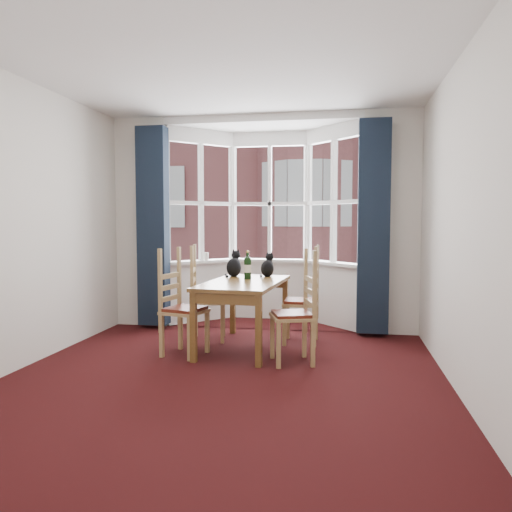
% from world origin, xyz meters
% --- Properties ---
extents(floor, '(4.50, 4.50, 0.00)m').
position_xyz_m(floor, '(0.00, 0.00, 0.00)').
color(floor, black).
rests_on(floor, ground).
extents(ceiling, '(4.50, 4.50, 0.00)m').
position_xyz_m(ceiling, '(0.00, 0.00, 2.80)').
color(ceiling, white).
rests_on(ceiling, floor).
extents(wall_left, '(0.00, 4.50, 4.50)m').
position_xyz_m(wall_left, '(-2.00, 0.00, 1.40)').
color(wall_left, silver).
rests_on(wall_left, floor).
extents(wall_right, '(0.00, 4.50, 4.50)m').
position_xyz_m(wall_right, '(2.00, 0.00, 1.40)').
color(wall_right, silver).
rests_on(wall_right, floor).
extents(wall_near, '(4.00, 0.00, 4.00)m').
position_xyz_m(wall_near, '(0.00, -2.25, 1.40)').
color(wall_near, silver).
rests_on(wall_near, floor).
extents(wall_back_pier_left, '(0.70, 0.12, 2.80)m').
position_xyz_m(wall_back_pier_left, '(-1.65, 2.25, 1.40)').
color(wall_back_pier_left, silver).
rests_on(wall_back_pier_left, floor).
extents(wall_back_pier_right, '(0.70, 0.12, 2.80)m').
position_xyz_m(wall_back_pier_right, '(1.65, 2.25, 1.40)').
color(wall_back_pier_right, silver).
rests_on(wall_back_pier_right, floor).
extents(bay_window, '(2.76, 0.94, 2.80)m').
position_xyz_m(bay_window, '(0.00, 2.75, 1.40)').
color(bay_window, white).
rests_on(bay_window, floor).
extents(curtain_left, '(0.38, 0.22, 2.60)m').
position_xyz_m(curtain_left, '(-1.42, 2.07, 1.35)').
color(curtain_left, '#152030').
rests_on(curtain_left, floor).
extents(curtain_right, '(0.38, 0.22, 2.60)m').
position_xyz_m(curtain_right, '(1.42, 2.07, 1.35)').
color(curtain_right, '#152030').
rests_on(curtain_right, floor).
extents(dining_table, '(0.89, 1.51, 0.75)m').
position_xyz_m(dining_table, '(-0.03, 1.22, 0.66)').
color(dining_table, brown).
rests_on(dining_table, floor).
extents(chair_left_near, '(0.49, 0.50, 0.92)m').
position_xyz_m(chair_left_near, '(-0.68, 0.85, 0.47)').
color(chair_left_near, '#A68650').
rests_on(chair_left_near, floor).
extents(chair_left_far, '(0.48, 0.49, 0.92)m').
position_xyz_m(chair_left_far, '(-0.61, 1.51, 0.47)').
color(chair_left_far, '#A68650').
rests_on(chair_left_far, floor).
extents(chair_right_near, '(0.51, 0.52, 0.92)m').
position_xyz_m(chair_right_near, '(0.65, 0.76, 0.47)').
color(chair_right_near, '#A68650').
rests_on(chair_right_near, floor).
extents(chair_right_far, '(0.40, 0.42, 0.92)m').
position_xyz_m(chair_right_far, '(0.67, 1.57, 0.47)').
color(chair_right_far, '#A68650').
rests_on(chair_right_far, floor).
extents(cat_left, '(0.20, 0.26, 0.34)m').
position_xyz_m(cat_left, '(-0.24, 1.69, 0.88)').
color(cat_left, black).
rests_on(cat_left, dining_table).
extents(cat_right, '(0.20, 0.25, 0.30)m').
position_xyz_m(cat_right, '(0.16, 1.74, 0.87)').
color(cat_right, black).
rests_on(cat_right, dining_table).
extents(wine_bottle, '(0.08, 0.08, 0.33)m').
position_xyz_m(wine_bottle, '(-0.03, 1.43, 0.90)').
color(wine_bottle, black).
rests_on(wine_bottle, dining_table).
extents(candle_tall, '(0.06, 0.06, 0.11)m').
position_xyz_m(candle_tall, '(-0.84, 2.60, 0.93)').
color(candle_tall, white).
rests_on(candle_tall, bay_window).
extents(street, '(80.00, 80.00, 0.00)m').
position_xyz_m(street, '(0.00, 32.25, -6.00)').
color(street, '#333335').
rests_on(street, ground).
extents(tenement_building, '(18.40, 7.80, 15.20)m').
position_xyz_m(tenement_building, '(0.00, 14.01, 1.60)').
color(tenement_building, '#99504F').
rests_on(tenement_building, street).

